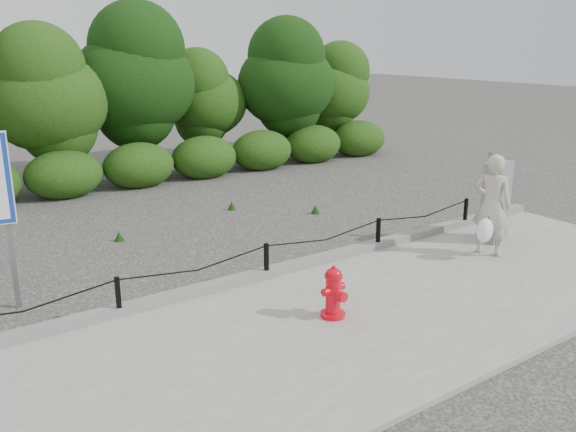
# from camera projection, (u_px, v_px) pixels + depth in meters

# --- Properties ---
(ground) EXTENTS (90.00, 90.00, 0.00)m
(ground) POSITION_uv_depth(u_px,v_px,m) (267.00, 282.00, 10.06)
(ground) COLOR #2D2B28
(ground) RESTS_ON ground
(sidewalk) EXTENTS (14.00, 4.00, 0.08)m
(sidewalk) POSITION_uv_depth(u_px,v_px,m) (346.00, 325.00, 8.48)
(sidewalk) COLOR gray
(sidewalk) RESTS_ON ground
(curb) EXTENTS (14.00, 0.22, 0.14)m
(curb) POSITION_uv_depth(u_px,v_px,m) (265.00, 273.00, 10.06)
(curb) COLOR slate
(curb) RESTS_ON sidewalk
(chain_barrier) EXTENTS (10.06, 0.06, 0.60)m
(chain_barrier) POSITION_uv_depth(u_px,v_px,m) (266.00, 256.00, 9.93)
(chain_barrier) COLOR black
(chain_barrier) RESTS_ON sidewalk
(treeline) EXTENTS (20.22, 3.85, 5.06)m
(treeline) POSITION_uv_depth(u_px,v_px,m) (79.00, 87.00, 16.30)
(treeline) COLOR black
(treeline) RESTS_ON ground
(fire_hydrant) EXTENTS (0.40, 0.42, 0.76)m
(fire_hydrant) POSITION_uv_depth(u_px,v_px,m) (334.00, 293.00, 8.55)
(fire_hydrant) COLOR red
(fire_hydrant) RESTS_ON sidewalk
(pedestrian) EXTENTS (0.86, 0.80, 1.85)m
(pedestrian) POSITION_uv_depth(u_px,v_px,m) (491.00, 207.00, 10.90)
(pedestrian) COLOR #B3AB9A
(pedestrian) RESTS_ON sidewalk
(utility_cabinet) EXTENTS (0.64, 0.48, 1.71)m
(utility_cabinet) POSITION_uv_depth(u_px,v_px,m) (495.00, 202.00, 11.72)
(utility_cabinet) COLOR gray
(utility_cabinet) RESTS_ON sidewalk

